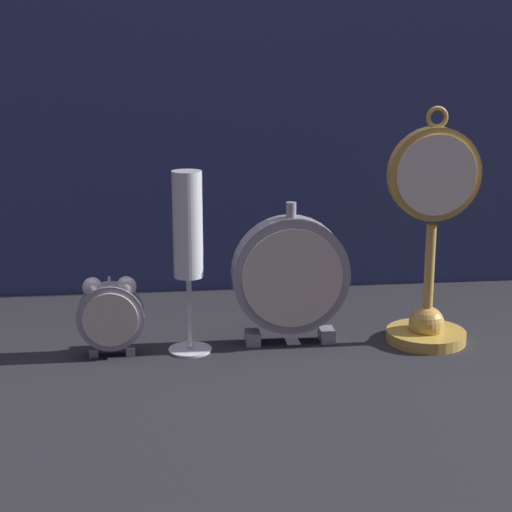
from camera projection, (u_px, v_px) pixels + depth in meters
The scene contains 6 objects.
ground_plane at pixel (263, 356), 1.14m from camera, with size 4.00×4.00×0.00m, color #232328.
fabric_backdrop_drape at pixel (239, 56), 1.36m from camera, with size 1.67×0.01×0.77m, color navy.
pocket_watch_on_stand at pixel (430, 253), 1.17m from camera, with size 0.13×0.11×0.33m.
alarm_clock_twin_bell at pixel (111, 313), 1.13m from camera, with size 0.09×0.03×0.11m.
mantel_clock_silver at pixel (291, 276), 1.17m from camera, with size 0.16×0.04×0.20m.
champagne_flute at pixel (188, 239), 1.13m from camera, with size 0.06×0.06×0.25m.
Camera 1 is at (-0.13, -1.07, 0.41)m, focal length 60.00 mm.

